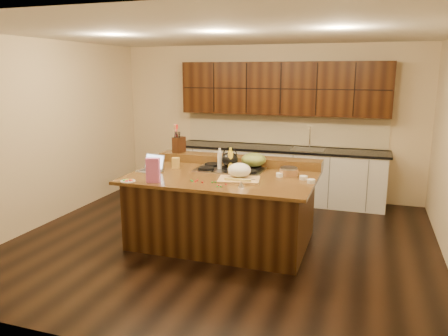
% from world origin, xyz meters
% --- Properties ---
extents(room, '(5.52, 5.02, 2.72)m').
position_xyz_m(room, '(0.00, 0.00, 1.35)').
color(room, black).
rests_on(room, ground).
extents(island, '(2.40, 1.60, 0.92)m').
position_xyz_m(island, '(0.00, 0.00, 0.46)').
color(island, black).
rests_on(island, ground).
extents(back_ledge, '(2.40, 0.30, 0.12)m').
position_xyz_m(back_ledge, '(0.00, 0.70, 0.98)').
color(back_ledge, black).
rests_on(back_ledge, island).
extents(cooktop, '(0.92, 0.52, 0.05)m').
position_xyz_m(cooktop, '(0.00, 0.30, 0.94)').
color(cooktop, gray).
rests_on(cooktop, island).
extents(back_counter, '(3.70, 0.66, 2.40)m').
position_xyz_m(back_counter, '(0.30, 2.23, 0.98)').
color(back_counter, silver).
rests_on(back_counter, ground).
extents(kettle, '(0.26, 0.26, 0.20)m').
position_xyz_m(kettle, '(0.00, 0.30, 1.07)').
color(kettle, black).
rests_on(kettle, cooktop).
extents(green_bowl, '(0.37, 0.37, 0.19)m').
position_xyz_m(green_bowl, '(0.30, 0.43, 1.06)').
color(green_bowl, olive).
rests_on(green_bowl, cooktop).
extents(laptop, '(0.37, 0.32, 0.22)m').
position_xyz_m(laptop, '(-0.98, -0.10, 0.98)').
color(laptop, '#B7B7BC').
rests_on(laptop, island).
extents(oil_bottle, '(0.08, 0.08, 0.27)m').
position_xyz_m(oil_bottle, '(0.03, 0.23, 1.06)').
color(oil_bottle, yellow).
rests_on(oil_bottle, island).
extents(vinegar_bottle, '(0.08, 0.08, 0.25)m').
position_xyz_m(vinegar_bottle, '(-0.14, 0.28, 1.04)').
color(vinegar_bottle, silver).
rests_on(vinegar_bottle, island).
extents(wooden_tray, '(0.56, 0.46, 0.20)m').
position_xyz_m(wooden_tray, '(0.27, -0.17, 1.01)').
color(wooden_tray, tan).
rests_on(wooden_tray, island).
extents(ramekin_a, '(0.13, 0.13, 0.04)m').
position_xyz_m(ramekin_a, '(1.04, 0.09, 0.94)').
color(ramekin_a, white).
rests_on(ramekin_a, island).
extents(ramekin_b, '(0.13, 0.13, 0.04)m').
position_xyz_m(ramekin_b, '(1.15, -0.06, 0.94)').
color(ramekin_b, white).
rests_on(ramekin_b, island).
extents(ramekin_c, '(0.12, 0.12, 0.04)m').
position_xyz_m(ramekin_c, '(0.73, 0.14, 0.94)').
color(ramekin_c, white).
rests_on(ramekin_c, island).
extents(strainer_bowl, '(0.32, 0.32, 0.09)m').
position_xyz_m(strainer_bowl, '(0.82, 0.23, 0.97)').
color(strainer_bowl, '#996B3F').
rests_on(strainer_bowl, island).
extents(kitchen_timer, '(0.10, 0.10, 0.07)m').
position_xyz_m(kitchen_timer, '(0.40, -0.52, 0.96)').
color(kitchen_timer, silver).
rests_on(kitchen_timer, island).
extents(pink_bag, '(0.17, 0.12, 0.30)m').
position_xyz_m(pink_bag, '(-0.67, -0.64, 1.07)').
color(pink_bag, '#CE61A7').
rests_on(pink_bag, island).
extents(candy_plate, '(0.23, 0.23, 0.01)m').
position_xyz_m(candy_plate, '(-0.99, -0.71, 0.93)').
color(candy_plate, white).
rests_on(candy_plate, island).
extents(package_box, '(0.12, 0.10, 0.15)m').
position_xyz_m(package_box, '(-0.75, 0.18, 0.99)').
color(package_box, gold).
rests_on(package_box, island).
extents(utensil_crock, '(0.15, 0.15, 0.14)m').
position_xyz_m(utensil_crock, '(-0.98, 0.70, 1.11)').
color(utensil_crock, white).
rests_on(utensil_crock, back_ledge).
extents(knife_block, '(0.16, 0.21, 0.23)m').
position_xyz_m(knife_block, '(-0.94, 0.70, 1.16)').
color(knife_block, black).
rests_on(knife_block, back_ledge).
extents(gumdrop_0, '(0.02, 0.02, 0.02)m').
position_xyz_m(gumdrop_0, '(-0.19, -0.47, 0.93)').
color(gumdrop_0, red).
rests_on(gumdrop_0, island).
extents(gumdrop_1, '(0.02, 0.02, 0.02)m').
position_xyz_m(gumdrop_1, '(0.05, -0.42, 0.93)').
color(gumdrop_1, '#198C26').
rests_on(gumdrop_1, island).
extents(gumdrop_2, '(0.02, 0.02, 0.02)m').
position_xyz_m(gumdrop_2, '(0.14, -0.56, 0.93)').
color(gumdrop_2, red).
rests_on(gumdrop_2, island).
extents(gumdrop_3, '(0.02, 0.02, 0.02)m').
position_xyz_m(gumdrop_3, '(-0.23, -0.48, 0.93)').
color(gumdrop_3, '#198C26').
rests_on(gumdrop_3, island).
extents(gumdrop_4, '(0.02, 0.02, 0.02)m').
position_xyz_m(gumdrop_4, '(-0.10, -0.49, 0.93)').
color(gumdrop_4, red).
rests_on(gumdrop_4, island).
extents(gumdrop_5, '(0.02, 0.02, 0.02)m').
position_xyz_m(gumdrop_5, '(-0.26, -0.45, 0.93)').
color(gumdrop_5, '#198C26').
rests_on(gumdrop_5, island).
extents(gumdrop_6, '(0.02, 0.02, 0.02)m').
position_xyz_m(gumdrop_6, '(0.20, -0.48, 0.93)').
color(gumdrop_6, red).
rests_on(gumdrop_6, island).
extents(gumdrop_7, '(0.02, 0.02, 0.02)m').
position_xyz_m(gumdrop_7, '(0.18, -0.61, 0.93)').
color(gumdrop_7, '#198C26').
rests_on(gumdrop_7, island).
extents(gumdrop_8, '(0.02, 0.02, 0.02)m').
position_xyz_m(gumdrop_8, '(0.18, -0.59, 0.93)').
color(gumdrop_8, red).
rests_on(gumdrop_8, island).
extents(gumdrop_9, '(0.02, 0.02, 0.02)m').
position_xyz_m(gumdrop_9, '(0.14, -0.61, 0.93)').
color(gumdrop_9, '#198C26').
rests_on(gumdrop_9, island).
extents(gumdrop_10, '(0.02, 0.02, 0.02)m').
position_xyz_m(gumdrop_10, '(-0.19, -0.41, 0.93)').
color(gumdrop_10, red).
rests_on(gumdrop_10, island).
extents(gumdrop_11, '(0.02, 0.02, 0.02)m').
position_xyz_m(gumdrop_11, '(0.02, -0.45, 0.93)').
color(gumdrop_11, '#198C26').
rests_on(gumdrop_11, island).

